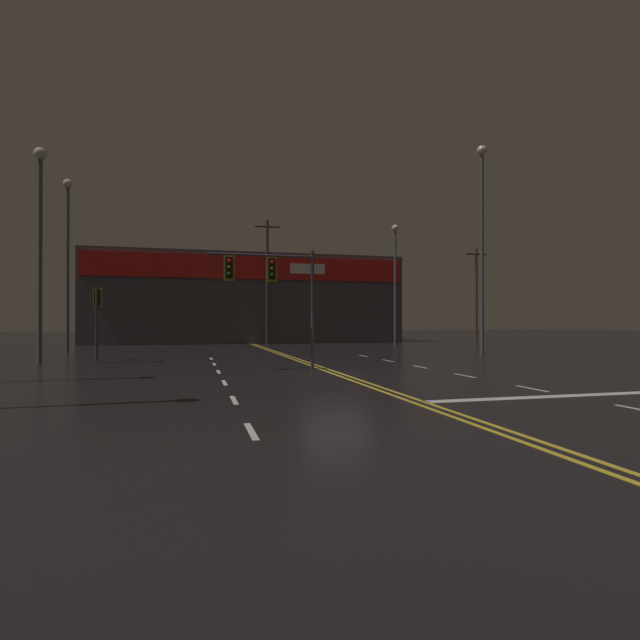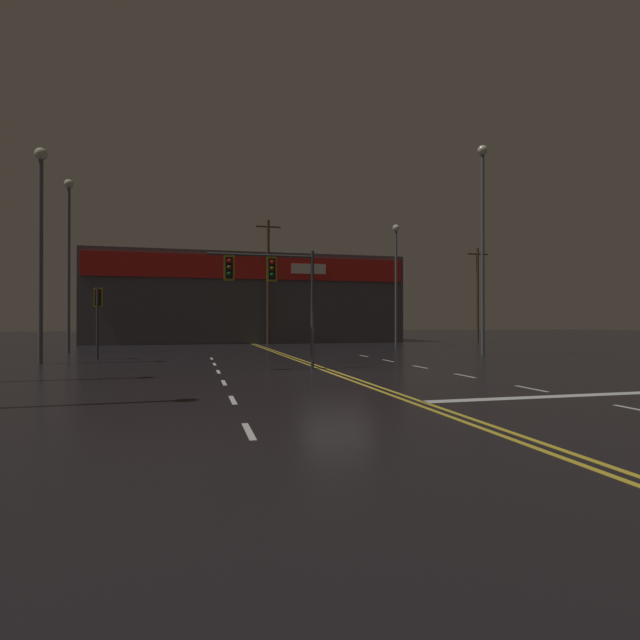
{
  "view_description": "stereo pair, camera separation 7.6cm",
  "coord_description": "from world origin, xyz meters",
  "px_view_note": "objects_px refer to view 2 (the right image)",
  "views": [
    {
      "loc": [
        -5.22,
        -17.68,
        1.89
      ],
      "look_at": [
        0.0,
        2.53,
        2.0
      ],
      "focal_mm": 28.0,
      "sensor_mm": 36.0,
      "label": 1
    },
    {
      "loc": [
        -5.15,
        -17.7,
        1.89
      ],
      "look_at": [
        0.0,
        2.53,
        2.0
      ],
      "focal_mm": 28.0,
      "sensor_mm": 36.0,
      "label": 2
    }
  ],
  "objects_px": {
    "streetlight_near_left": "(396,269)",
    "streetlight_far_left": "(69,244)",
    "streetlight_near_right": "(483,226)",
    "traffic_signal_corner_northwest": "(98,307)",
    "traffic_signal_median": "(269,278)",
    "streetlight_median_approach": "(41,227)"
  },
  "relations": [
    {
      "from": "streetlight_near_left",
      "to": "streetlight_far_left",
      "type": "xyz_separation_m",
      "value": [
        -23.34,
        -3.0,
        0.62
      ]
    },
    {
      "from": "streetlight_near_right",
      "to": "streetlight_far_left",
      "type": "distance_m",
      "value": 25.32
    },
    {
      "from": "traffic_signal_corner_northwest",
      "to": "streetlight_far_left",
      "type": "xyz_separation_m",
      "value": [
        -2.83,
        6.52,
        4.11
      ]
    },
    {
      "from": "traffic_signal_median",
      "to": "streetlight_far_left",
      "type": "xyz_separation_m",
      "value": [
        -10.53,
        14.33,
        3.15
      ]
    },
    {
      "from": "streetlight_near_left",
      "to": "streetlight_median_approach",
      "type": "distance_m",
      "value": 25.49
    },
    {
      "from": "traffic_signal_median",
      "to": "streetlight_near_left",
      "type": "xyz_separation_m",
      "value": [
        12.82,
        17.33,
        2.53
      ]
    },
    {
      "from": "streetlight_far_left",
      "to": "traffic_signal_median",
      "type": "bearing_deg",
      "value": -53.7
    },
    {
      "from": "traffic_signal_corner_northwest",
      "to": "streetlight_median_approach",
      "type": "xyz_separation_m",
      "value": [
        -2.02,
        -2.4,
        3.57
      ]
    },
    {
      "from": "streetlight_near_right",
      "to": "traffic_signal_median",
      "type": "bearing_deg",
      "value": -156.64
    },
    {
      "from": "traffic_signal_corner_northwest",
      "to": "streetlight_near_right",
      "type": "distance_m",
      "value": 21.63
    },
    {
      "from": "traffic_signal_median",
      "to": "streetlight_median_approach",
      "type": "bearing_deg",
      "value": 150.91
    },
    {
      "from": "traffic_signal_corner_northwest",
      "to": "streetlight_median_approach",
      "type": "bearing_deg",
      "value": -130.07
    },
    {
      "from": "traffic_signal_corner_northwest",
      "to": "streetlight_near_left",
      "type": "distance_m",
      "value": 22.89
    },
    {
      "from": "streetlight_near_left",
      "to": "streetlight_near_right",
      "type": "height_order",
      "value": "streetlight_near_right"
    },
    {
      "from": "streetlight_far_left",
      "to": "streetlight_near_right",
      "type": "bearing_deg",
      "value": -19.83
    },
    {
      "from": "streetlight_median_approach",
      "to": "streetlight_far_left",
      "type": "height_order",
      "value": "streetlight_far_left"
    },
    {
      "from": "traffic_signal_corner_northwest",
      "to": "streetlight_near_left",
      "type": "relative_size",
      "value": 0.38
    },
    {
      "from": "streetlight_near_left",
      "to": "streetlight_median_approach",
      "type": "height_order",
      "value": "streetlight_median_approach"
    },
    {
      "from": "traffic_signal_median",
      "to": "streetlight_near_left",
      "type": "bearing_deg",
      "value": 53.51
    },
    {
      "from": "traffic_signal_corner_northwest",
      "to": "streetlight_near_right",
      "type": "height_order",
      "value": "streetlight_near_right"
    },
    {
      "from": "streetlight_near_left",
      "to": "traffic_signal_corner_northwest",
      "type": "bearing_deg",
      "value": -155.1
    },
    {
      "from": "traffic_signal_corner_northwest",
      "to": "streetlight_near_left",
      "type": "xyz_separation_m",
      "value": [
        20.52,
        9.53,
        3.49
      ]
    }
  ]
}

